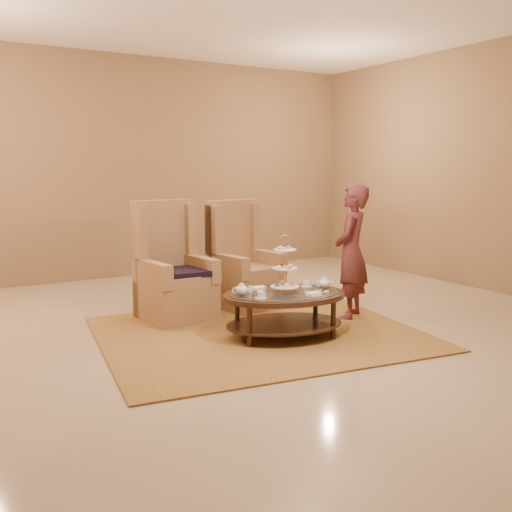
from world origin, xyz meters
TOP-DOWN VIEW (x-y plane):
  - ground at (0.00, 0.00)m, footprint 8.00×8.00m
  - ceiling at (0.00, 0.00)m, footprint 8.00×8.00m
  - wall_back at (0.00, 4.00)m, footprint 8.00×0.04m
  - rug at (0.04, 0.10)m, footprint 3.59×3.12m
  - tea_table at (0.20, -0.15)m, footprint 1.46×1.17m
  - armchair_left at (-0.50, 1.18)m, footprint 0.83×0.85m
  - armchair_right at (0.48, 1.28)m, footprint 0.84×0.86m
  - person at (1.30, 0.13)m, footprint 0.68×0.64m

SIDE VIEW (x-z plane):
  - ground at x=0.00m, z-range 0.00..0.00m
  - ceiling at x=0.00m, z-range -0.01..0.01m
  - rug at x=0.04m, z-range 0.00..0.02m
  - tea_table at x=0.20m, z-range -0.15..0.93m
  - armchair_right at x=0.48m, z-range -0.22..1.12m
  - armchair_left at x=-0.50m, z-range -0.22..1.16m
  - person at x=1.30m, z-range 0.00..1.56m
  - wall_back at x=0.00m, z-range 0.00..3.50m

